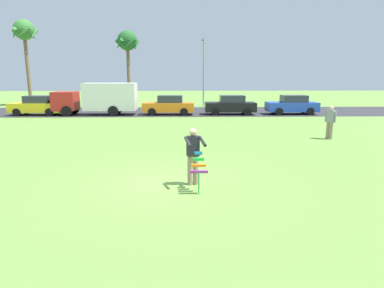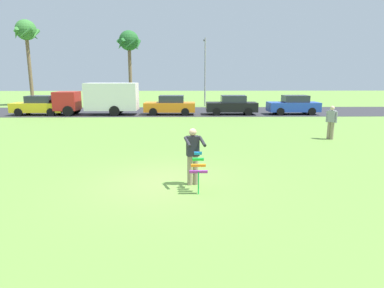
# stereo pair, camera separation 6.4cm
# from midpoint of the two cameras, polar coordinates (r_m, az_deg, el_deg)

# --- Properties ---
(ground_plane) EXTENTS (120.00, 120.00, 0.00)m
(ground_plane) POSITION_cam_midpoint_polar(r_m,az_deg,el_deg) (10.34, -4.63, -6.63)
(ground_plane) COLOR olive
(road_strip) EXTENTS (120.00, 8.00, 0.01)m
(road_strip) POSITION_cam_midpoint_polar(r_m,az_deg,el_deg) (30.14, -2.47, 5.64)
(road_strip) COLOR #2D2D33
(road_strip) RESTS_ON ground
(person_kite_flyer) EXTENTS (0.65, 0.73, 1.73)m
(person_kite_flyer) POSITION_cam_midpoint_polar(r_m,az_deg,el_deg) (9.83, 0.35, -1.79)
(person_kite_flyer) COLOR gray
(person_kite_flyer) RESTS_ON ground
(kite_held) EXTENTS (0.51, 0.63, 1.12)m
(kite_held) POSITION_cam_midpoint_polar(r_m,az_deg,el_deg) (9.26, 1.30, -3.95)
(kite_held) COLOR blue
(kite_held) RESTS_ON ground
(parked_car_yellow) EXTENTS (4.23, 1.89, 1.60)m
(parked_car_yellow) POSITION_cam_midpoint_polar(r_m,az_deg,el_deg) (30.15, -24.87, 6.03)
(parked_car_yellow) COLOR yellow
(parked_car_yellow) RESTS_ON ground
(parked_truck_red_cab) EXTENTS (6.71, 2.13, 2.62)m
(parked_truck_red_cab) POSITION_cam_midpoint_polar(r_m,az_deg,el_deg) (28.44, -15.26, 7.71)
(parked_truck_red_cab) COLOR #B2231E
(parked_truck_red_cab) RESTS_ON ground
(parked_car_orange) EXTENTS (4.25, 1.93, 1.60)m
(parked_car_orange) POSITION_cam_midpoint_polar(r_m,az_deg,el_deg) (27.69, -3.72, 6.67)
(parked_car_orange) COLOR orange
(parked_car_orange) RESTS_ON ground
(parked_car_black) EXTENTS (4.23, 1.89, 1.60)m
(parked_car_black) POSITION_cam_midpoint_polar(r_m,az_deg,el_deg) (27.96, 6.97, 6.66)
(parked_car_black) COLOR black
(parked_car_black) RESTS_ON ground
(parked_car_blue) EXTENTS (4.21, 1.86, 1.60)m
(parked_car_blue) POSITION_cam_midpoint_polar(r_m,az_deg,el_deg) (29.16, 17.22, 6.43)
(parked_car_blue) COLOR #2347B7
(parked_car_blue) RESTS_ON ground
(palm_tree_left_near) EXTENTS (2.58, 2.71, 8.93)m
(palm_tree_left_near) POSITION_cam_midpoint_polar(r_m,az_deg,el_deg) (40.29, -26.70, 16.66)
(palm_tree_left_near) COLOR brown
(palm_tree_left_near) RESTS_ON ground
(palm_tree_right_near) EXTENTS (2.58, 2.71, 7.91)m
(palm_tree_right_near) POSITION_cam_midpoint_polar(r_m,az_deg,el_deg) (37.40, -10.78, 16.69)
(palm_tree_right_near) COLOR brown
(palm_tree_right_near) RESTS_ON ground
(streetlight_pole) EXTENTS (0.24, 1.65, 7.00)m
(streetlight_pole) POSITION_cam_midpoint_polar(r_m,az_deg,el_deg) (35.29, 2.33, 13.04)
(streetlight_pole) COLOR #9E9EA3
(streetlight_pole) RESTS_ON ground
(person_walker_near) EXTENTS (0.42, 0.44, 1.73)m
(person_walker_near) POSITION_cam_midpoint_polar(r_m,az_deg,el_deg) (18.42, 23.04, 3.62)
(person_walker_near) COLOR gray
(person_walker_near) RESTS_ON ground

